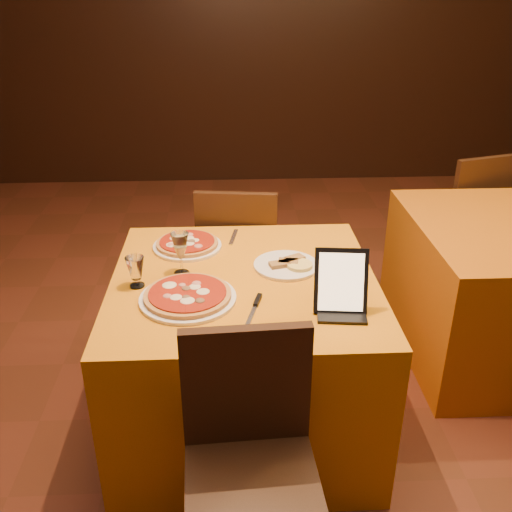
{
  "coord_description": "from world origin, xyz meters",
  "views": [
    {
      "loc": [
        -0.21,
        -2.11,
        1.88
      ],
      "look_at": [
        -0.11,
        -0.04,
        0.86
      ],
      "focal_mm": 40.0,
      "sensor_mm": 36.0,
      "label": 1
    }
  ],
  "objects_px": {
    "side_table": "(512,289)",
    "pizza_near": "(188,296)",
    "chair_main_far": "(240,258)",
    "main_table": "(245,352)",
    "pizza_far": "(187,245)",
    "chair_side_far": "(457,217)",
    "tablet": "(341,281)",
    "chair_main_near": "(252,484)",
    "wine_glass": "(181,253)",
    "water_glass": "(136,272)"
  },
  "relations": [
    {
      "from": "pizza_near",
      "to": "wine_glass",
      "type": "relative_size",
      "value": 1.98
    },
    {
      "from": "pizza_far",
      "to": "wine_glass",
      "type": "distance_m",
      "value": 0.27
    },
    {
      "from": "pizza_far",
      "to": "side_table",
      "type": "bearing_deg",
      "value": 6.3
    },
    {
      "from": "chair_side_far",
      "to": "side_table",
      "type": "bearing_deg",
      "value": 73.64
    },
    {
      "from": "main_table",
      "to": "pizza_far",
      "type": "distance_m",
      "value": 0.56
    },
    {
      "from": "main_table",
      "to": "chair_main_far",
      "type": "bearing_deg",
      "value": 90.0
    },
    {
      "from": "chair_main_far",
      "to": "water_glass",
      "type": "bearing_deg",
      "value": 69.26
    },
    {
      "from": "water_glass",
      "to": "tablet",
      "type": "xyz_separation_m",
      "value": [
        0.79,
        -0.21,
        0.06
      ]
    },
    {
      "from": "chair_main_near",
      "to": "wine_glass",
      "type": "distance_m",
      "value": 0.98
    },
    {
      "from": "wine_glass",
      "to": "water_glass",
      "type": "bearing_deg",
      "value": -150.02
    },
    {
      "from": "chair_main_near",
      "to": "pizza_near",
      "type": "bearing_deg",
      "value": 105.88
    },
    {
      "from": "wine_glass",
      "to": "water_glass",
      "type": "height_order",
      "value": "wine_glass"
    },
    {
      "from": "side_table",
      "to": "water_glass",
      "type": "xyz_separation_m",
      "value": [
        -1.88,
        -0.54,
        0.44
      ]
    },
    {
      "from": "wine_glass",
      "to": "chair_side_far",
      "type": "bearing_deg",
      "value": 36.77
    },
    {
      "from": "chair_main_near",
      "to": "wine_glass",
      "type": "height_order",
      "value": "wine_glass"
    },
    {
      "from": "side_table",
      "to": "chair_main_far",
      "type": "distance_m",
      "value": 1.48
    },
    {
      "from": "chair_main_far",
      "to": "wine_glass",
      "type": "distance_m",
      "value": 0.87
    },
    {
      "from": "side_table",
      "to": "pizza_near",
      "type": "height_order",
      "value": "pizza_near"
    },
    {
      "from": "chair_main_near",
      "to": "tablet",
      "type": "relative_size",
      "value": 3.73
    },
    {
      "from": "chair_side_far",
      "to": "pizza_far",
      "type": "relative_size",
      "value": 2.88
    },
    {
      "from": "chair_main_near",
      "to": "pizza_far",
      "type": "distance_m",
      "value": 1.19
    },
    {
      "from": "main_table",
      "to": "side_table",
      "type": "relative_size",
      "value": 1.0
    },
    {
      "from": "side_table",
      "to": "tablet",
      "type": "height_order",
      "value": "tablet"
    },
    {
      "from": "pizza_near",
      "to": "water_glass",
      "type": "bearing_deg",
      "value": 150.61
    },
    {
      "from": "side_table",
      "to": "tablet",
      "type": "xyz_separation_m",
      "value": [
        -1.09,
        -0.76,
        0.49
      ]
    },
    {
      "from": "chair_main_far",
      "to": "pizza_far",
      "type": "xyz_separation_m",
      "value": [
        -0.25,
        -0.48,
        0.31
      ]
    },
    {
      "from": "chair_main_near",
      "to": "chair_side_far",
      "type": "relative_size",
      "value": 1.0
    },
    {
      "from": "chair_side_far",
      "to": "tablet",
      "type": "height_order",
      "value": "tablet"
    },
    {
      "from": "chair_main_far",
      "to": "tablet",
      "type": "xyz_separation_m",
      "value": [
        0.35,
        -1.05,
        0.41
      ]
    },
    {
      "from": "chair_side_far",
      "to": "pizza_near",
      "type": "xyz_separation_m",
      "value": [
        -1.67,
        -1.49,
        0.31
      ]
    },
    {
      "from": "chair_main_near",
      "to": "wine_glass",
      "type": "bearing_deg",
      "value": 103.58
    },
    {
      "from": "chair_main_near",
      "to": "water_glass",
      "type": "height_order",
      "value": "chair_main_near"
    },
    {
      "from": "side_table",
      "to": "main_table",
      "type": "bearing_deg",
      "value": -161.12
    },
    {
      "from": "side_table",
      "to": "pizza_near",
      "type": "bearing_deg",
      "value": -158.3
    },
    {
      "from": "side_table",
      "to": "pizza_far",
      "type": "height_order",
      "value": "pizza_far"
    },
    {
      "from": "side_table",
      "to": "tablet",
      "type": "relative_size",
      "value": 4.51
    },
    {
      "from": "pizza_near",
      "to": "chair_main_far",
      "type": "bearing_deg",
      "value": 76.88
    },
    {
      "from": "chair_side_far",
      "to": "wine_glass",
      "type": "xyz_separation_m",
      "value": [
        -1.71,
        -1.27,
        0.39
      ]
    },
    {
      "from": "pizza_far",
      "to": "chair_side_far",
      "type": "bearing_deg",
      "value": 30.94
    },
    {
      "from": "chair_main_far",
      "to": "wine_glass",
      "type": "relative_size",
      "value": 4.79
    },
    {
      "from": "pizza_near",
      "to": "chair_main_near",
      "type": "bearing_deg",
      "value": -70.86
    },
    {
      "from": "chair_main_far",
      "to": "side_table",
      "type": "bearing_deg",
      "value": 175.43
    },
    {
      "from": "chair_main_far",
      "to": "chair_side_far",
      "type": "height_order",
      "value": "same"
    },
    {
      "from": "side_table",
      "to": "chair_side_far",
      "type": "xyz_separation_m",
      "value": [
        0.0,
        0.83,
        0.08
      ]
    },
    {
      "from": "chair_main_far",
      "to": "pizza_far",
      "type": "relative_size",
      "value": 2.88
    },
    {
      "from": "side_table",
      "to": "pizza_far",
      "type": "bearing_deg",
      "value": -173.7
    },
    {
      "from": "main_table",
      "to": "tablet",
      "type": "xyz_separation_m",
      "value": [
        0.35,
        -0.26,
        0.49
      ]
    },
    {
      "from": "chair_side_far",
      "to": "pizza_far",
      "type": "height_order",
      "value": "chair_side_far"
    },
    {
      "from": "pizza_far",
      "to": "water_glass",
      "type": "relative_size",
      "value": 2.43
    },
    {
      "from": "side_table",
      "to": "chair_side_far",
      "type": "bearing_deg",
      "value": 90.0
    }
  ]
}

